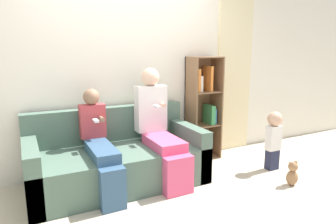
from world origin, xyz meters
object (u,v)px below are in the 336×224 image
(couch, at_px, (117,161))
(child_seated, at_px, (100,143))
(toddler_standing, at_px, (274,137))
(teddy_bear, at_px, (292,174))
(bookshelf, at_px, (203,111))
(adult_seated, at_px, (159,124))

(couch, xyz_separation_m, child_seated, (-0.22, -0.12, 0.27))
(couch, height_order, toddler_standing, couch)
(couch, xyz_separation_m, teddy_bear, (1.76, -0.94, -0.14))
(couch, relative_size, toddler_standing, 2.55)
(child_seated, bearing_deg, teddy_bear, -22.61)
(couch, height_order, child_seated, child_seated)
(child_seated, xyz_separation_m, bookshelf, (1.57, 0.44, 0.13))
(bookshelf, bearing_deg, teddy_bear, -72.14)
(adult_seated, xyz_separation_m, toddler_standing, (1.41, -0.42, -0.22))
(child_seated, height_order, toddler_standing, child_seated)
(child_seated, distance_m, teddy_bear, 2.18)
(adult_seated, relative_size, bookshelf, 0.91)
(teddy_bear, bearing_deg, child_seated, 157.39)
(couch, bearing_deg, bookshelf, 13.37)
(toddler_standing, distance_m, bookshelf, 1.01)
(couch, bearing_deg, toddler_standing, -14.16)
(couch, distance_m, bookshelf, 1.45)
(toddler_standing, xyz_separation_m, teddy_bear, (-0.15, -0.46, -0.30))
(couch, bearing_deg, teddy_bear, -28.12)
(adult_seated, bearing_deg, bookshelf, 23.91)
(child_seated, xyz_separation_m, teddy_bear, (1.98, -0.82, -0.41))
(adult_seated, height_order, teddy_bear, adult_seated)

